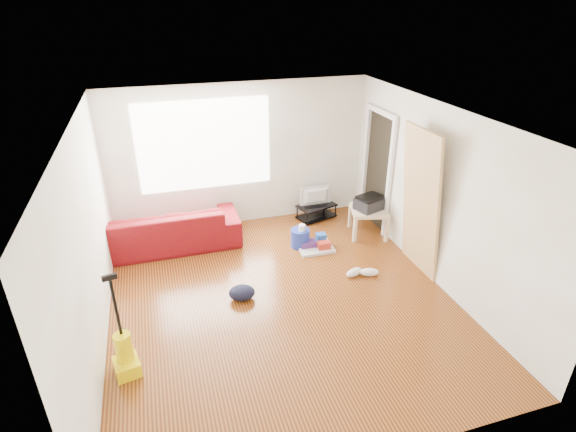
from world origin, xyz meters
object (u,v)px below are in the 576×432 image
object	(u,v)px
sofa	(170,246)
cleaning_tray	(316,245)
vacuum	(125,355)
tv_stand	(316,211)
side_table	(369,213)
backpack	(242,299)
bucket	(300,246)

from	to	relation	value
sofa	cleaning_tray	world-z (taller)	sofa
cleaning_tray	vacuum	world-z (taller)	vacuum
tv_stand	cleaning_tray	world-z (taller)	tv_stand
side_table	backpack	size ratio (longest dim) A/B	2.04
side_table	cleaning_tray	size ratio (longest dim) A/B	1.28
tv_stand	vacuum	size ratio (longest dim) A/B	0.63
tv_stand	bucket	distance (m)	1.12
tv_stand	cleaning_tray	xyz separation A→B (m)	(-0.40, -1.06, -0.08)
cleaning_tray	vacuum	bearing A→B (deg)	-146.94
side_table	vacuum	world-z (taller)	vacuum
side_table	bucket	xyz separation A→B (m)	(-1.25, -0.06, -0.41)
bucket	cleaning_tray	bearing A→B (deg)	-32.53
bucket	tv_stand	bearing A→B (deg)	55.66
sofa	tv_stand	bearing A→B (deg)	-174.27
bucket	vacuum	distance (m)	3.40
bucket	cleaning_tray	xyz separation A→B (m)	(0.23, -0.15, 0.06)
cleaning_tray	backpack	size ratio (longest dim) A/B	1.60
sofa	bucket	bearing A→B (deg)	162.68
backpack	vacuum	distance (m)	1.76
side_table	vacuum	size ratio (longest dim) A/B	0.59
tv_stand	backpack	bearing A→B (deg)	-148.48
tv_stand	bucket	world-z (taller)	tv_stand
tv_stand	backpack	xyz separation A→B (m)	(-1.84, -2.04, -0.14)
sofa	cleaning_tray	bearing A→B (deg)	161.00
sofa	bucket	xyz separation A→B (m)	(2.06, -0.64, 0.00)
bucket	vacuum	xyz separation A→B (m)	(-2.70, -2.05, 0.23)
tv_stand	cleaning_tray	size ratio (longest dim) A/B	1.36
tv_stand	side_table	world-z (taller)	side_table
bucket	cleaning_tray	world-z (taller)	cleaning_tray
cleaning_tray	bucket	bearing A→B (deg)	147.47
bucket	backpack	bearing A→B (deg)	-137.11
sofa	side_table	bearing A→B (deg)	169.99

